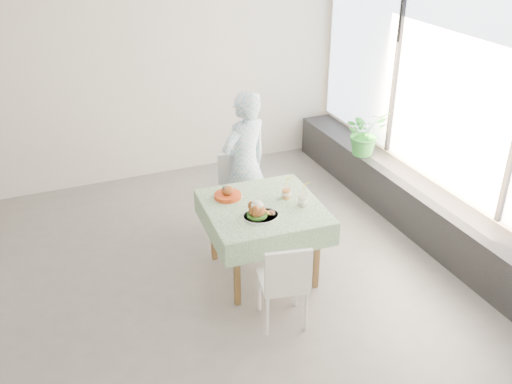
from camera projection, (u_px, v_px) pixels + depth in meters
name	position (u px, v px, depth m)	size (l,w,h in m)	color
floor	(169.00, 289.00, 5.31)	(6.00, 6.00, 0.00)	#62605D
wall_back	(105.00, 73.00, 6.70)	(6.00, 0.02, 2.80)	silver
wall_front	(290.00, 352.00, 2.61)	(6.00, 0.02, 2.80)	silver
wall_right	(452.00, 105.00, 5.68)	(0.02, 5.00, 2.80)	silver
window_pane	(453.00, 81.00, 5.56)	(0.01, 4.80, 2.18)	#D1E0F9
window_ledge	(420.00, 209.00, 6.15)	(0.40, 4.80, 0.50)	black
cafe_table	(263.00, 232.00, 5.33)	(1.10, 1.10, 0.74)	brown
chair_far	(239.00, 209.00, 6.13)	(0.48, 0.48, 0.84)	white
chair_near	(283.00, 297.00, 4.80)	(0.45, 0.45, 0.81)	white
diner	(245.00, 165.00, 5.86)	(0.58, 0.38, 1.58)	#90C7E7
main_dish	(259.00, 212.00, 4.98)	(0.33, 0.33, 0.17)	white
juice_cup_orange	(286.00, 193.00, 5.30)	(0.09, 0.09, 0.25)	white
juice_cup_lemonade	(303.00, 200.00, 5.17)	(0.09, 0.09, 0.26)	white
second_dish	(228.00, 194.00, 5.32)	(0.25, 0.25, 0.12)	#B73812
potted_plant	(365.00, 133.00, 6.71)	(0.49, 0.43, 0.55)	#2B832C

